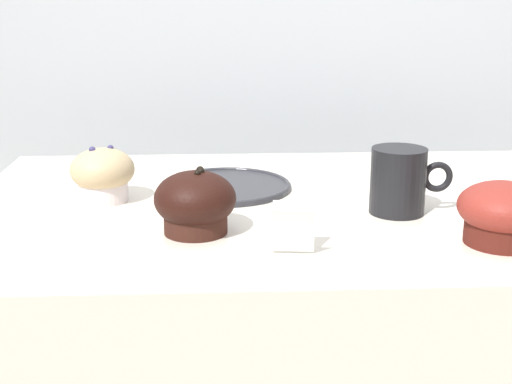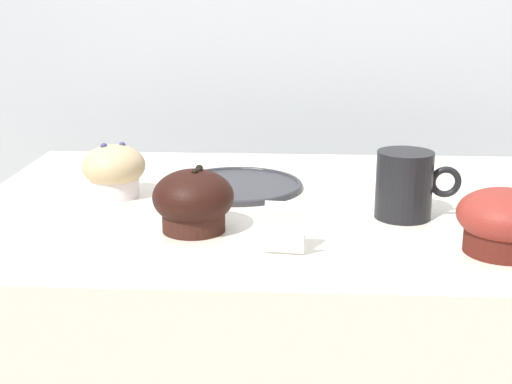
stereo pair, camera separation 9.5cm
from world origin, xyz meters
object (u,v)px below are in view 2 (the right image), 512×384
at_px(muffin_back_left, 193,201).
at_px(serving_plate, 237,185).
at_px(muffin_front_center, 114,170).
at_px(coffee_cup, 405,183).
at_px(muffin_back_right, 504,221).

relative_size(muffin_back_left, serving_plate, 0.51).
bearing_deg(muffin_front_center, serving_plate, 17.61).
distance_m(muffin_front_center, coffee_cup, 0.43).
xyz_separation_m(muffin_back_left, coffee_cup, (0.28, 0.07, 0.01)).
height_order(muffin_back_right, serving_plate, muffin_back_right).
bearing_deg(muffin_back_left, serving_plate, 79.06).
height_order(coffee_cup, serving_plate, coffee_cup).
xyz_separation_m(muffin_front_center, muffin_back_left, (0.14, -0.15, -0.00)).
relative_size(muffin_back_left, muffin_back_right, 0.94).
xyz_separation_m(muffin_front_center, muffin_back_right, (0.52, -0.21, -0.00)).
xyz_separation_m(muffin_front_center, serving_plate, (0.18, 0.06, -0.04)).
bearing_deg(muffin_back_right, muffin_back_left, 171.15).
distance_m(muffin_front_center, serving_plate, 0.19).
relative_size(coffee_cup, serving_plate, 0.56).
bearing_deg(muffin_back_left, muffin_front_center, 133.40).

